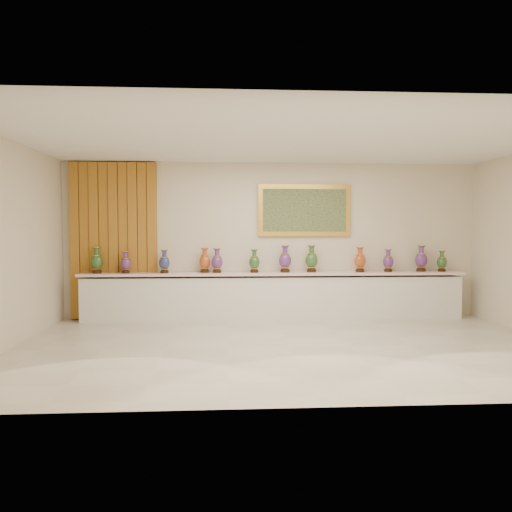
{
  "coord_description": "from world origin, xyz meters",
  "views": [
    {
      "loc": [
        -0.92,
        -7.16,
        1.71
      ],
      "look_at": [
        -0.38,
        1.7,
        1.24
      ],
      "focal_mm": 35.0,
      "sensor_mm": 36.0,
      "label": 1
    }
  ],
  "objects": [
    {
      "name": "vase_11",
      "position": [
        3.28,
        2.25,
        1.08
      ],
      "size": [
        0.22,
        0.22,
        0.41
      ],
      "rotation": [
        0.0,
        0.0,
        0.16
      ],
      "color": "black",
      "rests_on": "counter"
    },
    {
      "name": "ground",
      "position": [
        0.0,
        0.0,
        0.0
      ],
      "size": [
        8.0,
        8.0,
        0.0
      ],
      "primitive_type": "plane",
      "color": "beige",
      "rests_on": "ground"
    },
    {
      "name": "vase_4",
      "position": [
        -1.08,
        2.24,
        1.11
      ],
      "size": [
        0.22,
        0.22,
        0.46
      ],
      "rotation": [
        0.0,
        0.0,
        0.01
      ],
      "color": "black",
      "rests_on": "counter"
    },
    {
      "name": "vase_5",
      "position": [
        -0.37,
        2.24,
        1.1
      ],
      "size": [
        0.27,
        0.27,
        0.44
      ],
      "rotation": [
        0.0,
        0.0,
        0.43
      ],
      "color": "black",
      "rests_on": "counter"
    },
    {
      "name": "label_card",
      "position": [
        -1.51,
        2.13,
        0.9
      ],
      "size": [
        0.1,
        0.06,
        0.0
      ],
      "primitive_type": "cube",
      "color": "white",
      "rests_on": "counter"
    },
    {
      "name": "vase_8",
      "position": [
        1.66,
        2.24,
        1.11
      ],
      "size": [
        0.27,
        0.27,
        0.48
      ],
      "rotation": [
        0.0,
        0.0,
        -0.24
      ],
      "color": "black",
      "rests_on": "counter"
    },
    {
      "name": "vase_1",
      "position": [
        -2.77,
        2.23,
        1.08
      ],
      "size": [
        0.2,
        0.2,
        0.41
      ],
      "rotation": [
        0.0,
        0.0,
        -0.03
      ],
      "color": "black",
      "rests_on": "counter"
    },
    {
      "name": "vase_3",
      "position": [
        -1.31,
        2.28,
        1.11
      ],
      "size": [
        0.27,
        0.27,
        0.47
      ],
      "rotation": [
        0.0,
        0.0,
        0.3
      ],
      "color": "black",
      "rests_on": "counter"
    },
    {
      "name": "vase_9",
      "position": [
        2.22,
        2.27,
        1.1
      ],
      "size": [
        0.23,
        0.23,
        0.44
      ],
      "rotation": [
        0.0,
        0.0,
        0.16
      ],
      "color": "black",
      "rests_on": "counter"
    },
    {
      "name": "vase_6",
      "position": [
        0.21,
        2.26,
        1.13
      ],
      "size": [
        0.29,
        0.29,
        0.51
      ],
      "rotation": [
        0.0,
        0.0,
        -0.27
      ],
      "color": "black",
      "rests_on": "counter"
    },
    {
      "name": "vase_0",
      "position": [
        -3.31,
        2.24,
        1.12
      ],
      "size": [
        0.27,
        0.27,
        0.49
      ],
      "rotation": [
        0.0,
        0.0,
        0.2
      ],
      "color": "black",
      "rests_on": "counter"
    },
    {
      "name": "vase_7",
      "position": [
        0.73,
        2.28,
        1.13
      ],
      "size": [
        0.32,
        0.32,
        0.52
      ],
      "rotation": [
        0.0,
        0.0,
        0.43
      ],
      "color": "black",
      "rests_on": "counter"
    },
    {
      "name": "room",
      "position": [
        -2.45,
        2.44,
        1.59
      ],
      "size": [
        8.0,
        8.0,
        8.0
      ],
      "color": "beige",
      "rests_on": "ground"
    },
    {
      "name": "counter",
      "position": [
        0.0,
        2.27,
        0.44
      ],
      "size": [
        7.28,
        0.48,
        0.9
      ],
      "color": "white",
      "rests_on": "ground"
    },
    {
      "name": "vase_2",
      "position": [
        -2.06,
        2.22,
        1.1
      ],
      "size": [
        0.24,
        0.24,
        0.44
      ],
      "rotation": [
        0.0,
        0.0,
        0.21
      ],
      "color": "black",
      "rests_on": "counter"
    },
    {
      "name": "vase_10",
      "position": [
        2.88,
        2.29,
        1.13
      ],
      "size": [
        0.27,
        0.27,
        0.51
      ],
      "rotation": [
        0.0,
        0.0,
        0.16
      ],
      "color": "black",
      "rests_on": "counter"
    }
  ]
}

